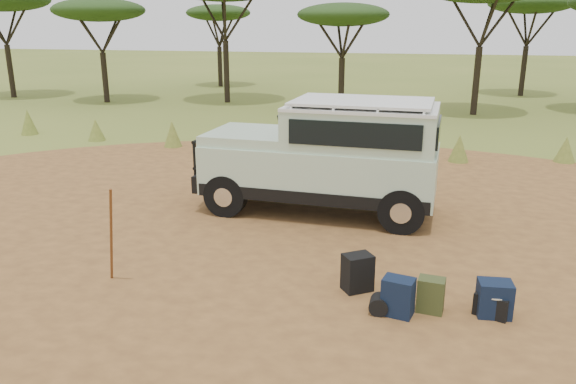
% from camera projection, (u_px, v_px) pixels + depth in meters
% --- Properties ---
extents(ground, '(140.00, 140.00, 0.00)m').
position_uv_depth(ground, '(290.00, 267.00, 9.31)').
color(ground, '#5D6C26').
rests_on(ground, ground).
extents(dirt_clearing, '(23.00, 23.00, 0.01)m').
position_uv_depth(dirt_clearing, '(290.00, 267.00, 9.31)').
color(dirt_clearing, '#996532').
rests_on(dirt_clearing, ground).
extents(grass_fringe, '(36.60, 1.60, 0.90)m').
position_uv_depth(grass_fringe, '(361.00, 142.00, 17.22)').
color(grass_fringe, '#5D6C26').
rests_on(grass_fringe, ground).
extents(acacia_treeline, '(46.70, 13.20, 6.26)m').
position_uv_depth(acacia_treeline, '(407.00, 1.00, 26.13)').
color(acacia_treeline, black).
rests_on(acacia_treeline, ground).
extents(safari_vehicle, '(5.08, 2.18, 2.42)m').
position_uv_depth(safari_vehicle, '(328.00, 159.00, 11.74)').
color(safari_vehicle, '#B0CBAD').
rests_on(safari_vehicle, ground).
extents(walking_staff, '(0.42, 0.43, 1.62)m').
position_uv_depth(walking_staff, '(111.00, 236.00, 8.47)').
color(walking_staff, brown).
rests_on(walking_staff, ground).
extents(backpack_black, '(0.52, 0.50, 0.58)m').
position_uv_depth(backpack_black, '(357.00, 273.00, 8.44)').
color(backpack_black, black).
rests_on(backpack_black, ground).
extents(backpack_navy, '(0.47, 0.38, 0.55)m').
position_uv_depth(backpack_navy, '(398.00, 297.00, 7.72)').
color(backpack_navy, '#111D35').
rests_on(backpack_navy, ground).
extents(backpack_olive, '(0.39, 0.30, 0.50)m').
position_uv_depth(backpack_olive, '(431.00, 295.00, 7.82)').
color(backpack_olive, '#3D4620').
rests_on(backpack_olive, ground).
extents(duffel_navy, '(0.48, 0.38, 0.51)m').
position_uv_depth(duffel_navy, '(494.00, 299.00, 7.71)').
color(duffel_navy, '#111D35').
rests_on(duffel_navy, ground).
extents(hard_case, '(0.55, 0.47, 0.32)m').
position_uv_depth(hard_case, '(493.00, 304.00, 7.75)').
color(hard_case, black).
rests_on(hard_case, ground).
extents(stuff_sack, '(0.27, 0.27, 0.27)m').
position_uv_depth(stuff_sack, '(379.00, 305.00, 7.80)').
color(stuff_sack, black).
rests_on(stuff_sack, ground).
extents(safari_hat, '(0.39, 0.39, 0.11)m').
position_uv_depth(safari_hat, '(494.00, 291.00, 7.69)').
color(safari_hat, beige).
rests_on(safari_hat, hard_case).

